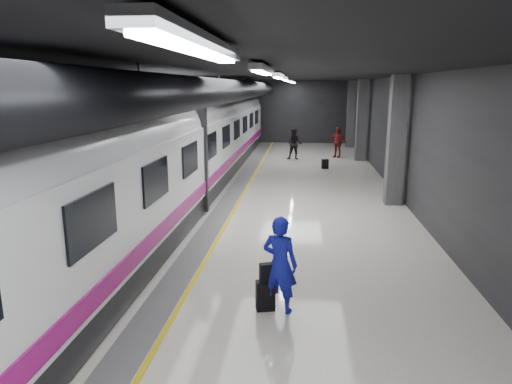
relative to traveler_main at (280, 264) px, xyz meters
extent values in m
plane|color=silver|center=(-0.96, 6.42, -0.92)|extent=(40.00, 40.00, 0.00)
cube|color=black|center=(-0.96, 6.42, 3.58)|extent=(10.00, 40.00, 0.02)
cube|color=#28282B|center=(-0.96, 26.42, 1.33)|extent=(10.00, 0.02, 4.50)
cube|color=#28282B|center=(-5.96, 6.42, 1.33)|extent=(0.02, 40.00, 4.50)
cube|color=#28282B|center=(4.04, 6.42, 1.33)|extent=(0.02, 40.00, 4.50)
cube|color=slate|center=(-2.31, 6.42, -0.91)|extent=(0.65, 39.80, 0.01)
cube|color=yellow|center=(-1.91, 6.42, -0.91)|extent=(0.10, 39.80, 0.01)
cylinder|color=black|center=(-2.26, 6.42, 3.03)|extent=(0.80, 38.00, 0.80)
cube|color=silver|center=(-0.36, -4.58, 3.48)|extent=(0.22, 2.60, 0.10)
cube|color=silver|center=(-0.36, 0.42, 3.48)|extent=(0.22, 2.60, 0.10)
cube|color=silver|center=(-0.36, 5.42, 3.48)|extent=(0.22, 2.60, 0.10)
cube|color=silver|center=(-0.36, 10.42, 3.48)|extent=(0.22, 2.60, 0.10)
cube|color=silver|center=(-0.36, 15.42, 3.48)|extent=(0.22, 2.60, 0.10)
cube|color=silver|center=(-0.36, 20.42, 3.48)|extent=(0.22, 2.60, 0.10)
cube|color=silver|center=(-0.36, 24.42, 3.48)|extent=(0.22, 2.60, 0.10)
cube|color=#515154|center=(3.59, 8.42, 1.33)|extent=(0.55, 0.55, 4.50)
cube|color=#515154|center=(3.59, 18.42, 1.33)|extent=(0.55, 0.55, 4.50)
cube|color=#515154|center=(3.59, 24.42, 1.33)|extent=(0.55, 0.55, 4.50)
cube|color=black|center=(-4.21, 6.42, -0.57)|extent=(2.80, 38.00, 0.60)
cube|color=white|center=(-4.21, 6.42, 0.83)|extent=(2.90, 38.00, 2.20)
cylinder|color=white|center=(-4.21, 6.42, 1.78)|extent=(2.80, 38.00, 2.80)
cube|color=#930D6A|center=(-2.74, 6.42, 0.03)|extent=(0.04, 38.00, 0.35)
cube|color=black|center=(-4.21, 6.42, 1.08)|extent=(3.05, 0.25, 3.80)
cube|color=black|center=(-2.74, -1.58, 1.23)|extent=(0.05, 1.60, 0.85)
cube|color=black|center=(-2.74, 1.42, 1.23)|extent=(0.05, 1.60, 0.85)
cube|color=black|center=(-2.74, 4.42, 1.23)|extent=(0.05, 1.60, 0.85)
cube|color=black|center=(-2.74, 7.42, 1.23)|extent=(0.05, 1.60, 0.85)
cube|color=black|center=(-2.74, 10.42, 1.23)|extent=(0.05, 1.60, 0.85)
cube|color=black|center=(-2.74, 13.42, 1.23)|extent=(0.05, 1.60, 0.85)
cube|color=black|center=(-2.74, 16.42, 1.23)|extent=(0.05, 1.60, 0.85)
cube|color=black|center=(-2.74, 19.42, 1.23)|extent=(0.05, 1.60, 0.85)
cube|color=black|center=(-2.74, 22.42, 1.23)|extent=(0.05, 1.60, 0.85)
imported|color=#1B1ACA|center=(0.00, 0.00, 0.00)|extent=(0.78, 0.63, 1.84)
cube|color=black|center=(-0.27, 0.00, -0.64)|extent=(0.39, 0.30, 0.57)
cube|color=black|center=(-0.24, -0.01, -0.17)|extent=(0.30, 0.23, 0.36)
imported|color=black|center=(-0.13, 18.27, -0.02)|extent=(0.93, 0.76, 1.80)
imported|color=maroon|center=(2.38, 19.41, -0.03)|extent=(1.13, 0.84, 1.78)
cube|color=black|center=(1.50, 15.41, -0.68)|extent=(0.37, 0.29, 0.48)
camera|label=1|loc=(0.38, -7.86, 3.19)|focal=32.00mm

